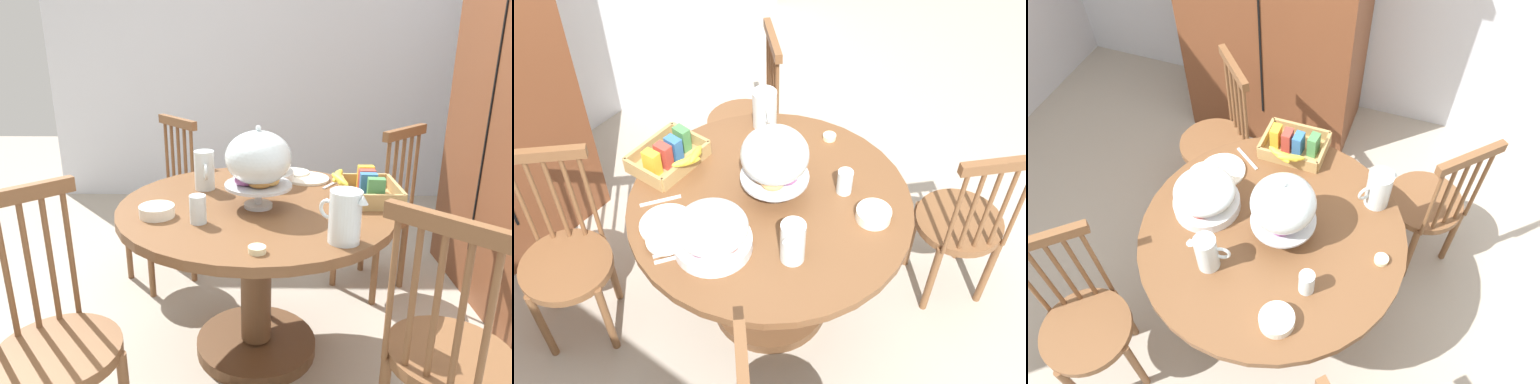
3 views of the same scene
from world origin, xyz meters
TOP-DOWN VIEW (x-y plane):
  - ground_plane at (0.00, 0.00)m, footprint 10.00×10.00m
  - wall_left at (-2.43, 0.36)m, footprint 0.06×4.32m
  - dining_table at (-0.14, 0.04)m, footprint 1.17×1.17m
  - windsor_chair_near_window at (0.47, -0.60)m, footprint 0.47×0.47m
  - windsor_chair_by_cabinet at (0.50, 0.65)m, footprint 0.47×0.47m
  - windsor_chair_facing_door at (-0.73, 0.70)m, footprint 0.47×0.47m
  - windsor_chair_far_side at (-0.82, -0.53)m, footprint 0.47×0.47m
  - pastry_stand_with_dome at (-0.09, 0.05)m, footprint 0.28×0.28m
  - fruit_platter_covered at (-0.46, 0.07)m, footprint 0.30×0.30m
  - orange_juice_pitcher at (0.25, 0.35)m, footprint 0.15×0.16m
  - milk_pitcher at (-0.33, -0.20)m, footprint 0.18×0.09m
  - cereal_basket at (-0.20, 0.52)m, footprint 0.32×0.30m
  - china_plate_large at (-0.48, 0.29)m, footprint 0.22×0.22m
  - china_plate_small at (-0.55, 0.23)m, footprint 0.15×0.15m
  - cereal_bowl at (0.02, -0.35)m, footprint 0.14×0.14m
  - drinking_glass at (0.09, -0.18)m, footprint 0.06×0.06m
  - butter_dish at (0.34, 0.05)m, footprint 0.06×0.06m
  - table_knife at (-0.56, 0.17)m, footprint 0.15×0.11m
  - dinner_fork at (-0.58, 0.15)m, footprint 0.15×0.11m
  - soup_spoon at (-0.40, 0.40)m, footprint 0.15×0.11m

SIDE VIEW (x-z plane):
  - ground_plane at x=0.00m, z-range 0.00..0.00m
  - windsor_chair_near_window at x=0.47m, z-range -0.03..0.94m
  - windsor_chair_by_cabinet at x=0.50m, z-range -0.03..0.94m
  - windsor_chair_facing_door at x=-0.73m, z-range -0.03..0.94m
  - windsor_chair_far_side at x=-0.82m, z-range -0.03..0.94m
  - dining_table at x=-0.14m, z-range 0.15..0.89m
  - table_knife at x=-0.56m, z-range 0.74..0.75m
  - dinner_fork at x=-0.58m, z-range 0.74..0.75m
  - soup_spoon at x=-0.40m, z-range 0.74..0.75m
  - china_plate_large at x=-0.48m, z-range 0.74..0.75m
  - butter_dish at x=0.34m, z-range 0.74..0.76m
  - china_plate_small at x=-0.55m, z-range 0.75..0.76m
  - cereal_bowl at x=0.02m, z-range 0.74..0.78m
  - cereal_basket at x=-0.20m, z-range 0.73..0.85m
  - drinking_glass at x=0.09m, z-range 0.74..0.85m
  - milk_pitcher at x=-0.33m, z-range 0.73..0.91m
  - orange_juice_pitcher at x=0.25m, z-range 0.73..0.92m
  - fruit_platter_covered at x=-0.46m, z-range 0.74..0.92m
  - pastry_stand_with_dome at x=-0.09m, z-range 0.76..1.11m
  - wall_left at x=-2.43m, z-range 0.00..2.60m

